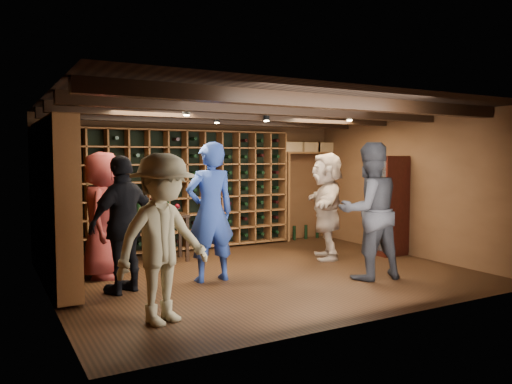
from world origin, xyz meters
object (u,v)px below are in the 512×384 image
display_cabinet (388,207)px  guest_khaki (163,239)px  man_grey_suit (369,211)px  man_blue_shirt (210,212)px  guest_woman_black (124,224)px  guest_beige (327,206)px  tasting_table (155,220)px  guest_red_floral (102,215)px

display_cabinet → guest_khaki: guest_khaki is taller
man_grey_suit → guest_khaki: size_ratio=1.09×
display_cabinet → man_blue_shirt: (-3.59, -0.25, 0.13)m
guest_woman_black → guest_khaki: bearing=67.2°
guest_beige → tasting_table: 2.94m
guest_red_floral → guest_woman_black: bearing=-150.8°
guest_khaki → guest_beige: guest_beige is taller
display_cabinet → man_grey_suit: man_grey_suit is taller
guest_beige → display_cabinet: bearing=108.6°
guest_red_floral → guest_khaki: (0.13, -2.37, -0.02)m
man_grey_suit → guest_beige: 1.52m
guest_woman_black → tasting_table: size_ratio=1.64×
guest_red_floral → guest_woman_black: size_ratio=1.03×
man_blue_shirt → display_cabinet: bearing=-175.9°
man_blue_shirt → man_grey_suit: man_blue_shirt is taller
guest_red_floral → guest_woman_black: (0.07, -0.97, -0.02)m
display_cabinet → guest_woman_black: (-4.81, -0.27, 0.04)m
display_cabinet → guest_red_floral: 4.94m
man_blue_shirt → guest_khaki: bearing=50.7°
guest_beige → guest_khaki: bearing=-31.6°
man_blue_shirt → tasting_table: man_blue_shirt is taller
guest_beige → tasting_table: size_ratio=1.69×
guest_khaki → tasting_table: 3.19m
man_grey_suit → man_blue_shirt: bearing=-17.0°
man_grey_suit → guest_khaki: man_grey_suit is taller
guest_khaki → guest_beige: 4.05m
guest_khaki → guest_beige: size_ratio=0.98×
guest_woman_black → guest_khaki: size_ratio=0.99×
man_blue_shirt → guest_woman_black: man_blue_shirt is taller
guest_khaki → guest_woman_black: bearing=72.0°
man_grey_suit → guest_red_floral: bearing=-21.5°
man_blue_shirt → guest_red_floral: 1.61m
man_blue_shirt → guest_woman_black: bearing=1.0°
man_blue_shirt → guest_khaki: man_blue_shirt is taller
guest_woman_black → guest_beige: bearing=162.9°
man_grey_suit → guest_red_floral: 3.87m
man_blue_shirt → man_grey_suit: bearing=154.6°
display_cabinet → guest_khaki: (-4.75, -1.67, 0.04)m
display_cabinet → guest_beige: 1.21m
tasting_table → display_cabinet: bearing=-15.6°
guest_woman_black → display_cabinet: bearing=158.1°
tasting_table → man_grey_suit: bearing=-44.0°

